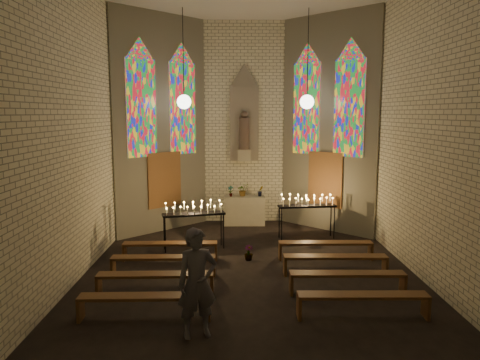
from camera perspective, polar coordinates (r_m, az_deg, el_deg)
name	(u,v)px	position (r m, az deg, el deg)	size (l,w,h in m)	color
floor	(250,279)	(11.20, 1.23, -11.98)	(12.00, 12.00, 0.00)	black
room	(246,118)	(13.89, 0.77, 7.57)	(8.22, 12.43, 7.00)	beige
altar	(244,210)	(16.32, 0.54, -3.71)	(1.40, 0.60, 1.00)	#AEA98E
flower_vase_left	(231,191)	(16.12, -1.16, -1.37)	(0.20, 0.13, 0.38)	#4C723F
flower_vase_center	(243,190)	(16.21, 0.34, -1.22)	(0.39, 0.34, 0.43)	#4C723F
flower_vase_right	(260,191)	(16.19, 2.49, -1.35)	(0.20, 0.16, 0.37)	#4C723F
aisle_flower_pot	(249,253)	(12.49, 1.05, -8.86)	(0.23, 0.23, 0.40)	#4C723F
votive_stand_left	(194,211)	(13.34, -5.67, -3.74)	(1.82, 0.83, 1.30)	black
votive_stand_right	(307,203)	(14.55, 8.18, -2.78)	(1.81, 0.63, 1.30)	black
pew_left_0	(170,246)	(12.60, -8.51, -7.93)	(2.48, 0.37, 0.47)	#4F2F16
pew_right_0	(325,245)	(12.73, 10.38, -7.81)	(2.48, 0.37, 0.47)	#4F2F16
pew_left_1	(164,260)	(11.46, -9.31, -9.58)	(2.48, 0.37, 0.47)	#4F2F16
pew_right_1	(335,259)	(11.60, 11.54, -9.42)	(2.48, 0.37, 0.47)	#4F2F16
pew_left_2	(155,277)	(10.34, -10.29, -11.60)	(2.48, 0.37, 0.47)	#4F2F16
pew_right_2	(347,276)	(10.50, 12.96, -11.38)	(2.48, 0.37, 0.47)	#4F2F16
pew_left_3	(145,300)	(9.24, -11.53, -14.10)	(2.48, 0.37, 0.47)	#4F2F16
pew_right_3	(363,298)	(9.41, 14.74, -13.78)	(2.48, 0.37, 0.47)	#4F2F16
visitor	(197,283)	(8.27, -5.23, -12.39)	(0.70, 0.46, 1.92)	#4C4B55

